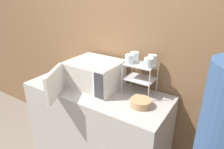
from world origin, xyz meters
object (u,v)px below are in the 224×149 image
glass_front_right (148,63)px  glass_back_left (135,56)px  microwave (93,74)px  glass_front_left (130,59)px  glass_back_right (152,59)px  dish_rack (140,72)px  bowl (141,103)px

glass_front_right → glass_back_left: same height
microwave → glass_front_right: bearing=9.4°
glass_front_left → glass_back_left: same height
glass_back_left → microwave: bearing=-152.7°
glass_front_left → glass_front_right: size_ratio=1.00×
glass_back_right → glass_back_left: (-0.18, -0.00, 0.00)m
glass_front_right → glass_back_left: (-0.19, 0.10, 0.00)m
dish_rack → glass_back_left: bearing=150.9°
dish_rack → glass_front_left: glass_front_left is taller
glass_front_right → bowl: size_ratio=0.46×
glass_front_left → dish_rack: bearing=26.8°
microwave → bowl: bearing=-7.7°
glass_front_left → glass_back_left: 0.10m
glass_front_right → glass_front_left: bearing=-179.8°
dish_rack → glass_back_right: (0.09, 0.06, 0.13)m
bowl → glass_front_left: bearing=141.7°
bowl → glass_front_right: bearing=98.4°
microwave → glass_back_right: bearing=19.5°
bowl → microwave: bearing=172.3°
glass_front_left → bowl: 0.42m
glass_back_right → glass_front_right: (0.01, -0.10, 0.00)m
glass_front_left → glass_back_left: bearing=88.7°
microwave → glass_back_left: 0.46m
dish_rack → glass_back_left: (-0.09, 0.05, 0.13)m
microwave → bowl: (0.58, -0.08, -0.11)m
glass_front_right → bowl: 0.36m
dish_rack → glass_back_left: 0.17m
glass_front_left → bowl: bearing=-38.3°
glass_back_left → bowl: glass_back_left is taller
glass_back_right → bowl: size_ratio=0.46×
microwave → bowl: 0.60m
glass_front_right → dish_rack: bearing=153.7°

